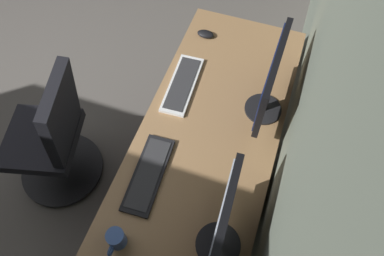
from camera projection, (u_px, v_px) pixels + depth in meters
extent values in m
plane|color=#59544F|center=(2.00, 95.00, 2.92)|extent=(5.22, 5.22, 0.00)
cube|color=slate|center=(334.00, 47.00, 1.43)|extent=(4.77, 0.10, 2.60)
cube|color=#936D47|center=(201.00, 155.00, 1.83)|extent=(2.03, 0.72, 0.03)
cylinder|color=silver|center=(202.00, 57.00, 2.67)|extent=(0.05, 0.05, 0.70)
cylinder|color=silver|center=(282.00, 77.00, 2.57)|extent=(0.05, 0.05, 0.70)
cube|color=#936D47|center=(203.00, 188.00, 2.13)|extent=(0.40, 0.50, 0.69)
cube|color=silver|center=(163.00, 175.00, 2.17)|extent=(0.37, 0.01, 0.61)
cylinder|color=black|center=(263.00, 109.00, 1.96)|extent=(0.20, 0.20, 0.01)
cylinder|color=black|center=(265.00, 103.00, 1.91)|extent=(0.04, 0.04, 0.10)
cube|color=black|center=(272.00, 78.00, 1.73)|extent=(0.51, 0.04, 0.32)
cube|color=#19234C|center=(269.00, 77.00, 1.73)|extent=(0.47, 0.01, 0.28)
cylinder|color=black|center=(218.00, 245.00, 1.58)|extent=(0.20, 0.20, 0.01)
cylinder|color=black|center=(219.00, 241.00, 1.53)|extent=(0.04, 0.04, 0.10)
cube|color=black|center=(222.00, 227.00, 1.35)|extent=(0.47, 0.05, 0.33)
cube|color=#B2BCCC|center=(218.00, 225.00, 1.35)|extent=(0.43, 0.03, 0.29)
cube|color=silver|center=(182.00, 84.00, 2.04)|extent=(0.43, 0.16, 0.02)
cube|color=#2D2D30|center=(182.00, 83.00, 2.03)|extent=(0.38, 0.13, 0.00)
cube|color=black|center=(149.00, 174.00, 1.75)|extent=(0.43, 0.16, 0.02)
cube|color=#2D2D30|center=(148.00, 173.00, 1.74)|extent=(0.38, 0.13, 0.00)
ellipsoid|color=black|center=(206.00, 34.00, 2.24)|extent=(0.06, 0.10, 0.03)
cylinder|color=#335193|center=(116.00, 238.00, 1.55)|extent=(0.08, 0.08, 0.10)
torus|color=#335193|center=(111.00, 250.00, 1.52)|extent=(0.06, 0.01, 0.06)
cube|color=black|center=(42.00, 139.00, 2.17)|extent=(0.53, 0.52, 0.07)
cube|color=black|center=(61.00, 116.00, 1.92)|extent=(0.42, 0.22, 0.50)
cylinder|color=black|center=(53.00, 156.00, 2.36)|extent=(0.05, 0.05, 0.37)
cylinder|color=black|center=(63.00, 169.00, 2.53)|extent=(0.56, 0.56, 0.03)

